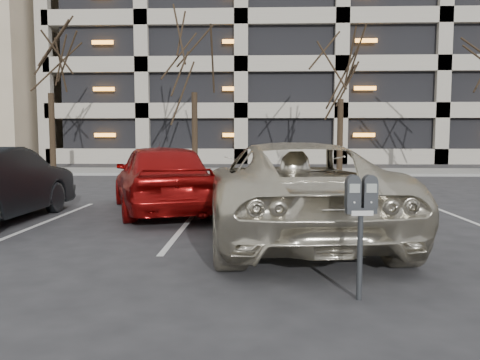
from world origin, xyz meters
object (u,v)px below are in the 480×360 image
object	(u,v)px
tree_a	(49,44)
tree_b	(194,43)
tree_c	(342,53)
suv_silver	(289,189)
car_red	(161,177)
parking_meter	(361,207)

from	to	relation	value
tree_a	tree_b	size ratio (longest dim) A/B	1.00
tree_c	suv_silver	world-z (taller)	tree_c
tree_b	tree_c	xyz separation A→B (m)	(7.00, 0.00, -0.54)
tree_a	tree_b	world-z (taller)	tree_b
tree_b	car_red	world-z (taller)	tree_b
tree_c	parking_meter	world-z (taller)	tree_c
tree_c	car_red	distance (m)	14.61
tree_b	suv_silver	size ratio (longest dim) A/B	1.44
parking_meter	suv_silver	distance (m)	3.18
tree_b	suv_silver	distance (m)	16.18
parking_meter	car_red	world-z (taller)	car_red
tree_c	suv_silver	distance (m)	16.01
suv_silver	car_red	xyz separation A→B (m)	(-2.68, 2.54, -0.01)
tree_b	suv_silver	world-z (taller)	tree_b
tree_b	parking_meter	world-z (taller)	tree_b
tree_b	parking_meter	distance (m)	19.14
tree_c	suv_silver	size ratio (longest dim) A/B	1.32
parking_meter	car_red	size ratio (longest dim) A/B	0.27
tree_b	car_red	xyz separation A→B (m)	(0.82, -12.30, -5.42)
parking_meter	tree_b	bearing A→B (deg)	97.81
car_red	tree_a	bearing A→B (deg)	-76.60
tree_a	tree_c	world-z (taller)	tree_a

